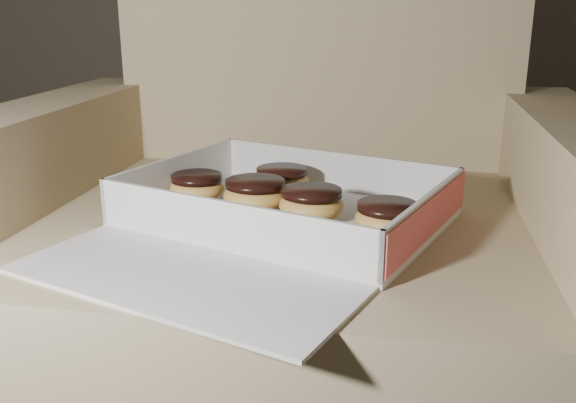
# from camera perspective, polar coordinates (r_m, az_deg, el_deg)

# --- Properties ---
(armchair) EXTENTS (0.92, 0.78, 0.96)m
(armchair) POSITION_cam_1_polar(r_m,az_deg,el_deg) (1.05, 0.48, -6.36)
(armchair) COLOR #9B8362
(armchair) RESTS_ON floor
(bakery_box) EXTENTS (0.54, 0.58, 0.07)m
(bakery_box) POSITION_cam_1_polar(r_m,az_deg,el_deg) (0.87, -1.23, -1.67)
(bakery_box) COLOR silver
(bakery_box) RESTS_ON armchair
(donut_a) EXTENTS (0.09, 0.09, 0.04)m
(donut_a) POSITION_cam_1_polar(r_m,az_deg,el_deg) (0.99, -0.54, 1.89)
(donut_a) COLOR #EBAB52
(donut_a) RESTS_ON bakery_box
(donut_b) EXTENTS (0.08, 0.08, 0.04)m
(donut_b) POSITION_cam_1_polar(r_m,az_deg,el_deg) (0.97, -8.10, 1.32)
(donut_b) COLOR #EBAB52
(donut_b) RESTS_ON bakery_box
(donut_c) EXTENTS (0.09, 0.09, 0.04)m
(donut_c) POSITION_cam_1_polar(r_m,az_deg,el_deg) (0.88, 2.11, -0.17)
(donut_c) COLOR #EBAB52
(donut_c) RESTS_ON bakery_box
(donut_d) EXTENTS (0.08, 0.08, 0.04)m
(donut_d) POSITION_cam_1_polar(r_m,az_deg,el_deg) (0.83, 8.83, -1.43)
(donut_d) COLOR #EBAB52
(donut_d) RESTS_ON bakery_box
(donut_e) EXTENTS (0.09, 0.09, 0.05)m
(donut_e) POSITION_cam_1_polar(r_m,az_deg,el_deg) (0.92, -2.93, 0.65)
(donut_e) COLOR #EBAB52
(donut_e) RESTS_ON bakery_box
(crumb_a) EXTENTS (0.01, 0.01, 0.00)m
(crumb_a) POSITION_cam_1_polar(r_m,az_deg,el_deg) (0.88, -6.68, -1.61)
(crumb_a) COLOR black
(crumb_a) RESTS_ON bakery_box
(crumb_b) EXTENTS (0.01, 0.01, 0.00)m
(crumb_b) POSITION_cam_1_polar(r_m,az_deg,el_deg) (0.98, -8.12, 0.16)
(crumb_b) COLOR black
(crumb_b) RESTS_ON bakery_box
(crumb_c) EXTENTS (0.01, 0.01, 0.00)m
(crumb_c) POSITION_cam_1_polar(r_m,az_deg,el_deg) (0.87, 1.25, -1.72)
(crumb_c) COLOR black
(crumb_c) RESTS_ON bakery_box
(crumb_d) EXTENTS (0.01, 0.01, 0.00)m
(crumb_d) POSITION_cam_1_polar(r_m,az_deg,el_deg) (0.84, -5.78, -2.65)
(crumb_d) COLOR black
(crumb_d) RESTS_ON bakery_box
(crumb_e) EXTENTS (0.01, 0.01, 0.00)m
(crumb_e) POSITION_cam_1_polar(r_m,az_deg,el_deg) (0.91, -7.49, -0.98)
(crumb_e) COLOR black
(crumb_e) RESTS_ON bakery_box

